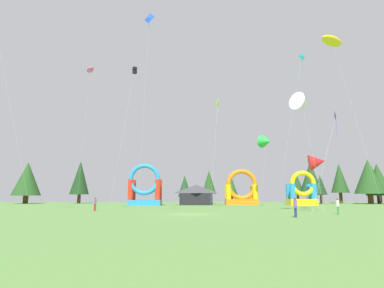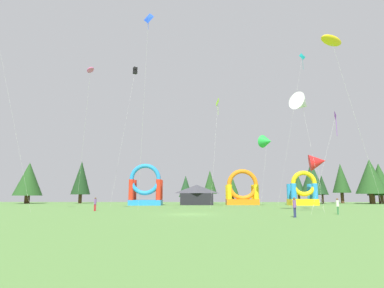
% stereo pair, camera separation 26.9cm
% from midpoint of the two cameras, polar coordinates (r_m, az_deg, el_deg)
% --- Properties ---
extents(ground_plane, '(120.00, 120.00, 0.00)m').
position_cam_midpoint_polar(ground_plane, '(33.02, -0.10, -12.39)').
color(ground_plane, '#5B8C42').
extents(kite_blue_diamond, '(2.30, 7.02, 20.71)m').
position_cam_midpoint_polar(kite_blue_diamond, '(36.26, -7.63, 20.92)').
color(kite_blue_diamond, blue).
rests_on(kite_blue_diamond, ground_plane).
extents(kite_red_delta, '(2.82, 3.92, 7.70)m').
position_cam_midpoint_polar(kite_red_delta, '(47.17, 21.58, -2.96)').
color(kite_red_delta, red).
rests_on(kite_red_delta, ground_plane).
extents(kite_pink_parafoil, '(3.91, 7.05, 18.16)m').
position_cam_midpoint_polar(kite_pink_parafoil, '(44.09, -17.45, 12.40)').
color(kite_pink_parafoil, '#EA599E').
rests_on(kite_pink_parafoil, ground_plane).
extents(kite_white_delta, '(3.27, 3.31, 14.03)m').
position_cam_midpoint_polar(kite_white_delta, '(40.77, 19.12, 6.82)').
color(kite_white_delta, white).
rests_on(kite_white_delta, ground_plane).
extents(kite_purple_diamond, '(4.36, 2.66, 11.02)m').
position_cam_midpoint_polar(kite_purple_diamond, '(39.09, 24.41, 4.38)').
color(kite_purple_diamond, purple).
rests_on(kite_purple_diamond, ground_plane).
extents(kite_teal_diamond, '(5.62, 2.54, 26.99)m').
position_cam_midpoint_polar(kite_teal_diamond, '(62.52, 19.17, 14.25)').
color(kite_teal_diamond, '#0C7F7A').
rests_on(kite_teal_diamond, ground_plane).
extents(kite_lime_diamond, '(1.83, 2.84, 16.51)m').
position_cam_midpoint_polar(kite_lime_diamond, '(49.81, 4.88, 7.19)').
color(kite_lime_diamond, '#8CD826').
rests_on(kite_lime_diamond, ground_plane).
extents(kite_green_delta, '(3.24, 3.25, 12.66)m').
position_cam_midpoint_polar(kite_green_delta, '(58.53, 13.28, 0.46)').
color(kite_green_delta, green).
rests_on(kite_green_delta, ground_plane).
extents(kite_yellow_parafoil, '(6.93, 4.69, 16.73)m').
position_cam_midpoint_polar(kite_yellow_parafoil, '(34.21, 23.74, 16.45)').
color(kite_yellow_parafoil, yellow).
rests_on(kite_yellow_parafoil, ground_plane).
extents(kite_black_box, '(3.21, 2.43, 23.06)m').
position_cam_midpoint_polar(kite_black_box, '(55.72, -9.95, 12.65)').
color(kite_black_box, black).
rests_on(kite_black_box, ground_plane).
extents(person_near_camera, '(0.39, 0.39, 1.62)m').
position_cam_midpoint_polar(person_near_camera, '(35.82, 24.64, -9.78)').
color(person_near_camera, '#33723F').
rests_on(person_near_camera, ground_plane).
extents(person_far_side, '(0.42, 0.42, 1.73)m').
position_cam_midpoint_polar(person_far_side, '(29.70, 18.00, -10.34)').
color(person_far_side, navy).
rests_on(person_far_side, ground_plane).
extents(person_midfield, '(0.35, 0.35, 1.64)m').
position_cam_midpoint_polar(person_midfield, '(41.66, -16.65, -9.99)').
color(person_midfield, '#B21E26').
rests_on(person_midfield, ground_plane).
extents(inflatable_orange_dome, '(6.40, 3.85, 7.11)m').
position_cam_midpoint_polar(inflatable_orange_dome, '(66.10, 9.03, -8.50)').
color(inflatable_orange_dome, orange).
rests_on(inflatable_orange_dome, ground_plane).
extents(inflatable_yellow_castle, '(5.10, 3.84, 6.56)m').
position_cam_midpoint_polar(inflatable_yellow_castle, '(65.88, 19.22, -8.22)').
color(inflatable_yellow_castle, yellow).
rests_on(inflatable_yellow_castle, ground_plane).
extents(inflatable_red_slide, '(6.19, 3.58, 7.89)m').
position_cam_midpoint_polar(inflatable_red_slide, '(62.69, -8.14, -8.03)').
color(inflatable_red_slide, '#268CD8').
rests_on(inflatable_red_slide, ground_plane).
extents(festival_tent, '(6.41, 3.19, 3.97)m').
position_cam_midpoint_polar(festival_tent, '(64.49, 0.97, -9.02)').
color(festival_tent, black).
rests_on(festival_tent, ground_plane).
extents(tree_row_0, '(6.46, 6.46, 9.60)m').
position_cam_midpoint_polar(tree_row_0, '(84.80, -26.95, -5.57)').
color(tree_row_0, '#4C331E').
rests_on(tree_row_0, ground_plane).
extents(tree_row_1, '(4.49, 4.49, 10.06)m').
position_cam_midpoint_polar(tree_row_1, '(81.89, -19.00, -5.71)').
color(tree_row_1, '#4C331E').
rests_on(tree_row_1, ground_plane).
extents(tree_row_2, '(3.29, 3.29, 6.69)m').
position_cam_midpoint_polar(tree_row_2, '(79.01, -1.04, -7.53)').
color(tree_row_2, '#4C331E').
rests_on(tree_row_2, ground_plane).
extents(tree_row_3, '(3.29, 3.29, 7.77)m').
position_cam_midpoint_polar(tree_row_3, '(76.50, 3.31, -6.80)').
color(tree_row_3, '#4C331E').
rests_on(tree_row_3, ground_plane).
extents(tree_row_4, '(2.95, 2.95, 6.04)m').
position_cam_midpoint_polar(tree_row_4, '(76.53, 7.36, -7.58)').
color(tree_row_4, '#4C331E').
rests_on(tree_row_4, ground_plane).
extents(tree_row_5, '(2.94, 2.94, 6.69)m').
position_cam_midpoint_polar(tree_row_5, '(78.49, 18.47, -6.82)').
color(tree_row_5, '#4C331E').
rests_on(tree_row_5, ground_plane).
extents(tree_row_6, '(5.37, 5.37, 9.43)m').
position_cam_midpoint_polar(tree_row_6, '(78.49, 20.63, -5.72)').
color(tree_row_6, '#4C331E').
rests_on(tree_row_6, ground_plane).
extents(tree_row_7, '(2.78, 2.78, 6.53)m').
position_cam_midpoint_polar(tree_row_7, '(79.91, 22.15, -6.77)').
color(tree_row_7, '#4C331E').
rests_on(tree_row_7, ground_plane).
extents(tree_row_8, '(4.17, 4.17, 9.55)m').
position_cam_midpoint_polar(tree_row_8, '(86.10, 25.03, -5.54)').
color(tree_row_8, '#4C331E').
rests_on(tree_row_8, ground_plane).
extents(tree_row_9, '(6.56, 6.56, 10.06)m').
position_cam_midpoint_polar(tree_row_9, '(83.44, 29.20, -5.06)').
color(tree_row_9, '#4C331E').
rests_on(tree_row_9, ground_plane).
extents(tree_row_10, '(5.60, 5.60, 9.14)m').
position_cam_midpoint_polar(tree_row_10, '(85.21, 30.43, -5.46)').
color(tree_row_10, '#4C331E').
rests_on(tree_row_10, ground_plane).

